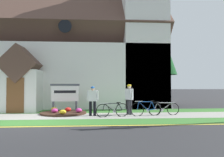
{
  "coord_description": "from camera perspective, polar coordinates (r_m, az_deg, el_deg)",
  "views": [
    {
      "loc": [
        3.2,
        -9.86,
        1.66
      ],
      "look_at": [
        4.16,
        3.78,
        2.07
      ],
      "focal_mm": 34.68,
      "sensor_mm": 36.0,
      "label": 1
    }
  ],
  "objects": [
    {
      "name": "curb_paint_stripe",
      "position": [
        9.25,
        -17.85,
        -11.95
      ],
      "size": [
        28.0,
        0.16,
        0.01
      ],
      "primitive_type": "cube",
      "color": "yellow",
      "rests_on": "ground"
    },
    {
      "name": "ground",
      "position": [
        14.32,
        -17.08,
        -8.3
      ],
      "size": [
        140.0,
        140.0,
        0.0
      ],
      "primitive_type": "plane",
      "color": "#2B2B2D"
    },
    {
      "name": "church_building",
      "position": [
        20.05,
        -8.99,
        6.69
      ],
      "size": [
        15.16,
        12.55,
        13.38
      ],
      "color": "white",
      "rests_on": "ground"
    },
    {
      "name": "bicycle_silver",
      "position": [
        11.33,
        0.18,
        -8.26
      ],
      "size": [
        1.72,
        0.38,
        0.78
      ],
      "color": "black",
      "rests_on": "ground"
    },
    {
      "name": "church_lawn",
      "position": [
        14.04,
        -12.98,
        -8.45
      ],
      "size": [
        24.0,
        1.92,
        0.01
      ],
      "primitive_type": "cube",
      "color": "#38722D",
      "rests_on": "ground"
    },
    {
      "name": "sidewalk_slab",
      "position": [
        12.0,
        -14.56,
        -9.59
      ],
      "size": [
        32.0,
        2.25,
        0.01
      ],
      "primitive_type": "cube",
      "color": "#99968E",
      "rests_on": "ground"
    },
    {
      "name": "church_sign",
      "position": [
        13.32,
        -12.29,
        -3.97
      ],
      "size": [
        1.73,
        0.22,
        1.73
      ],
      "color": "#474C56",
      "rests_on": "ground"
    },
    {
      "name": "cyclist_in_blue_jersey",
      "position": [
        11.73,
        -5.14,
        -5.34
      ],
      "size": [
        0.61,
        0.33,
        1.59
      ],
      "color": "black",
      "rests_on": "ground"
    },
    {
      "name": "cyclist_in_orange_jersey",
      "position": [
        12.16,
        4.56,
        -4.83
      ],
      "size": [
        0.42,
        0.74,
        1.7
      ],
      "color": "#2D2D33",
      "rests_on": "ground"
    },
    {
      "name": "flower_bed",
      "position": [
        12.85,
        -12.66,
        -8.73
      ],
      "size": [
        2.61,
        2.61,
        0.34
      ],
      "color": "#382319",
      "rests_on": "ground"
    },
    {
      "name": "bicycle_blue",
      "position": [
        11.87,
        9.04,
        -7.85
      ],
      "size": [
        1.75,
        0.36,
        0.83
      ],
      "color": "black",
      "rests_on": "ground"
    },
    {
      "name": "roadside_conifer",
      "position": [
        19.86,
        12.61,
        7.18
      ],
      "size": [
        2.89,
        2.89,
        6.92
      ],
      "color": "#4C3823",
      "rests_on": "ground"
    },
    {
      "name": "grass_verge",
      "position": [
        10.15,
        -16.56,
        -11.04
      ],
      "size": [
        32.0,
        1.57,
        0.01
      ],
      "primitive_type": "cube",
      "color": "#38722D",
      "rests_on": "ground"
    },
    {
      "name": "bicycle_yellow",
      "position": [
        12.33,
        13.44,
        -7.72
      ],
      "size": [
        1.77,
        0.13,
        0.76
      ],
      "color": "black",
      "rests_on": "ground"
    }
  ]
}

